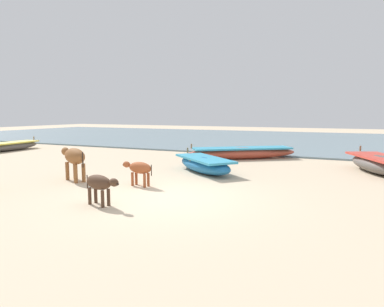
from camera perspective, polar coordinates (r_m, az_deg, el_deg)
The scene contains 9 objects.
ground at distance 8.22m, azimuth -4.42°, elevation -7.33°, with size 80.00×80.00×0.00m, color beige.
sea_water at distance 25.94m, azimuth 16.31°, elevation 2.24°, with size 60.00×20.00×0.08m, color slate.
fishing_boat_0 at distance 11.52m, azimuth 2.07°, elevation -1.80°, with size 2.99×2.76×0.71m.
fishing_boat_1 at distance 12.95m, azimuth 29.06°, elevation -1.54°, with size 2.37×3.37×0.78m.
fishing_boat_2 at distance 20.60m, azimuth -27.98°, elevation 1.15°, with size 1.24×3.44×0.64m.
fishing_boat_3 at distance 15.04m, azimuth 8.41°, elevation 0.16°, with size 4.59×3.72×0.70m.
calf_near_dark at distance 7.67m, azimuth -15.24°, elevation -4.90°, with size 1.03×0.43×0.67m.
calf_far_rust at distance 9.46m, azimuth -8.87°, elevation -2.53°, with size 1.04×0.38×0.67m.
cow_second_adult_brown at distance 10.62m, azimuth -19.20°, elevation -0.60°, with size 1.45×0.88×0.98m.
Camera 1 is at (3.94, -6.93, 2.02)m, focal length 31.76 mm.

